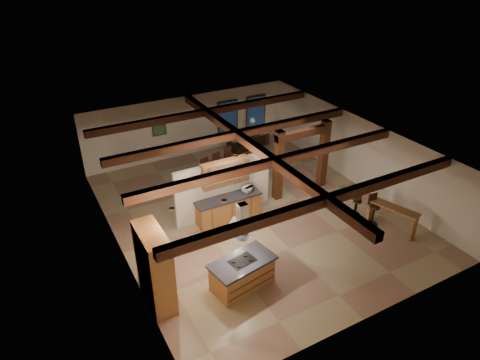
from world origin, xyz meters
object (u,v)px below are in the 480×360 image
object	(u,v)px
dining_table	(225,174)
bar_counter	(393,214)
kitchen_island	(242,273)
sofa	(248,141)

from	to	relation	value
dining_table	bar_counter	world-z (taller)	bar_counter
kitchen_island	dining_table	bearing A→B (deg)	67.53
dining_table	bar_counter	distance (m)	6.96
kitchen_island	bar_counter	size ratio (longest dim) A/B	1.13
kitchen_island	sofa	xyz separation A→B (m)	(5.05, 8.53, -0.18)
kitchen_island	sofa	size ratio (longest dim) A/B	1.00
sofa	bar_counter	bearing A→B (deg)	84.12
dining_table	bar_counter	xyz separation A→B (m)	(3.60, -5.95, 0.28)
kitchen_island	bar_counter	xyz separation A→B (m)	(6.05, -0.02, 0.15)
kitchen_island	bar_counter	bearing A→B (deg)	-0.19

